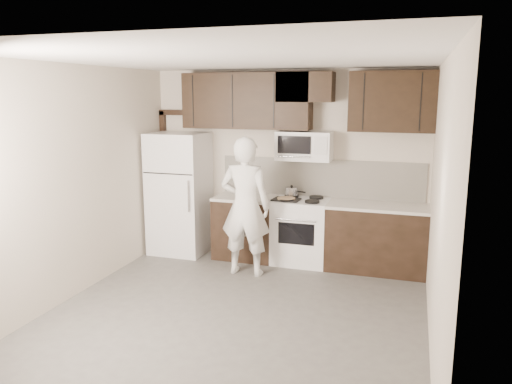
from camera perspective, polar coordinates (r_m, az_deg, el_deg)
The scene contains 14 objects.
floor at distance 5.57m, azimuth -2.52°, elevation -13.95°, with size 4.50×4.50×0.00m, color #4E4C49.
back_wall at distance 7.26m, azimuth 3.51°, elevation 3.15°, with size 4.00×4.00×0.00m, color beige.
ceiling at distance 5.05m, azimuth -2.79°, elevation 14.99°, with size 4.50×4.50×0.00m, color white.
counter_run at distance 7.03m, azimuth 7.58°, elevation -4.66°, with size 2.95×0.64×0.91m.
stove at distance 7.08m, azimuth 5.16°, elevation -4.44°, with size 0.76×0.66×0.94m.
backsplash at distance 7.17m, azimuth 7.34°, elevation 1.60°, with size 2.90×0.02×0.54m, color silver.
upper_cabinets at distance 6.97m, azimuth 4.92°, elevation 10.48°, with size 3.48×0.35×0.78m.
microwave at distance 6.97m, azimuth 5.54°, elevation 5.27°, with size 0.76×0.42×0.40m.
refrigerator at distance 7.54m, azimuth -8.72°, elevation -0.13°, with size 0.80×0.76×1.80m.
door_trim at distance 7.93m, azimuth -10.17°, elevation 2.93°, with size 0.50×0.08×2.12m.
saucepan at distance 7.14m, azimuth 4.10°, elevation 0.01°, with size 0.31×0.18×0.17m.
baking_tray at distance 6.92m, azimuth 3.46°, elevation -0.87°, with size 0.36×0.27×0.02m, color black.
pizza at distance 6.91m, azimuth 3.46°, elevation -0.73°, with size 0.25×0.25×0.02m, color #D1BA8C.
person at distance 6.51m, azimuth -1.23°, elevation -1.67°, with size 0.67×0.44×1.83m, color white.
Camera 1 is at (1.75, -4.73, 2.37)m, focal length 35.00 mm.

